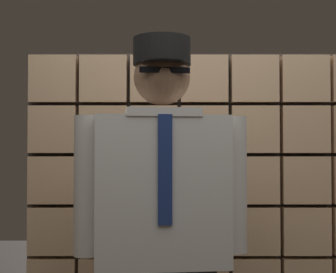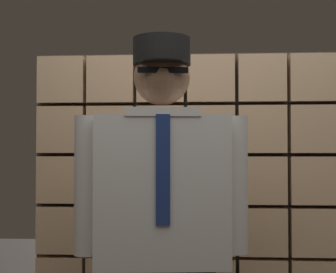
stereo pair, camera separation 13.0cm
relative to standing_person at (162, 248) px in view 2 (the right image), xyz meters
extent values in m
cube|color=#E0B78C|center=(-0.59, 0.57, -0.02)|extent=(0.25, 0.08, 0.25)
cube|color=#E0B78C|center=(-0.32, 0.57, -0.02)|extent=(0.25, 0.08, 0.25)
cube|color=#E0B78C|center=(-0.05, 0.57, -0.02)|extent=(0.25, 0.08, 0.25)
cube|color=#E0B78C|center=(0.22, 0.57, -0.02)|extent=(0.25, 0.08, 0.25)
cube|color=#E0B78C|center=(0.49, 0.57, -0.02)|extent=(0.25, 0.08, 0.25)
cube|color=#E0B78C|center=(0.76, 0.57, -0.02)|extent=(0.25, 0.08, 0.25)
cube|color=#E0B78C|center=(-0.59, 0.57, 0.25)|extent=(0.25, 0.08, 0.25)
cube|color=#E0B78C|center=(-0.32, 0.57, 0.25)|extent=(0.25, 0.08, 0.25)
cube|color=#E0B78C|center=(-0.05, 0.57, 0.25)|extent=(0.25, 0.08, 0.25)
cube|color=#E0B78C|center=(0.22, 0.57, 0.25)|extent=(0.25, 0.08, 0.25)
cube|color=#E0B78C|center=(0.49, 0.57, 0.25)|extent=(0.25, 0.08, 0.25)
cube|color=#E0B78C|center=(0.76, 0.57, 0.25)|extent=(0.25, 0.08, 0.25)
cube|color=#E0B78C|center=(-0.59, 0.57, 0.52)|extent=(0.25, 0.08, 0.25)
cube|color=#E0B78C|center=(-0.32, 0.57, 0.52)|extent=(0.25, 0.08, 0.25)
cube|color=#E0B78C|center=(-0.05, 0.57, 0.52)|extent=(0.25, 0.08, 0.25)
cube|color=#E0B78C|center=(0.22, 0.57, 0.52)|extent=(0.25, 0.08, 0.25)
cube|color=#E0B78C|center=(0.49, 0.57, 0.52)|extent=(0.25, 0.08, 0.25)
cube|color=#E0B78C|center=(0.76, 0.57, 0.52)|extent=(0.25, 0.08, 0.25)
cube|color=#E0B78C|center=(-0.59, 0.57, 0.79)|extent=(0.25, 0.08, 0.25)
cube|color=#E0B78C|center=(-0.32, 0.57, 0.79)|extent=(0.25, 0.08, 0.25)
cube|color=#E0B78C|center=(-0.05, 0.57, 0.79)|extent=(0.25, 0.08, 0.25)
cube|color=#E0B78C|center=(0.22, 0.57, 0.79)|extent=(0.25, 0.08, 0.25)
cube|color=#E0B78C|center=(0.49, 0.57, 0.79)|extent=(0.25, 0.08, 0.25)
cube|color=#E0B78C|center=(0.76, 0.57, 0.79)|extent=(0.25, 0.08, 0.25)
cube|color=#38332D|center=(0.22, 0.62, -0.02)|extent=(1.90, 0.02, 1.90)
cube|color=silver|center=(0.00, 0.00, 0.24)|extent=(0.57, 0.30, 0.62)
cube|color=navy|center=(0.01, -0.12, 0.33)|extent=(0.06, 0.02, 0.44)
cube|color=silver|center=(0.00, 0.00, 0.56)|extent=(0.33, 0.28, 0.04)
sphere|color=#846047|center=(0.00, 0.00, 0.71)|extent=(0.24, 0.24, 0.24)
ellipsoid|color=black|center=(0.01, -0.05, 0.67)|extent=(0.16, 0.10, 0.11)
cube|color=black|center=(0.01, -0.11, 0.72)|extent=(0.20, 0.04, 0.02)
cylinder|color=black|center=(0.01, -0.09, 0.76)|extent=(0.20, 0.20, 0.01)
cylinder|color=black|center=(0.00, 0.00, 0.82)|extent=(0.24, 0.24, 0.11)
cylinder|color=silver|center=(0.31, 0.04, 0.26)|extent=(0.12, 0.12, 0.57)
cylinder|color=silver|center=(-0.31, -0.03, 0.26)|extent=(0.12, 0.12, 0.57)
camera|label=1|loc=(0.03, -2.07, 0.40)|focal=53.11mm
camera|label=2|loc=(0.16, -2.07, 0.40)|focal=53.11mm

